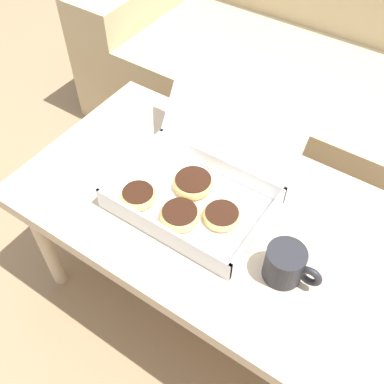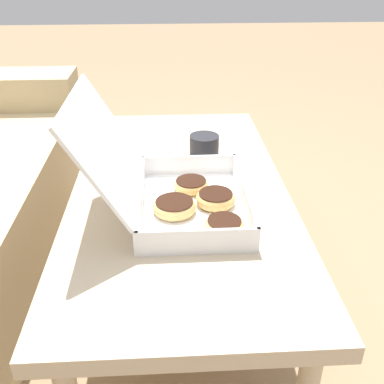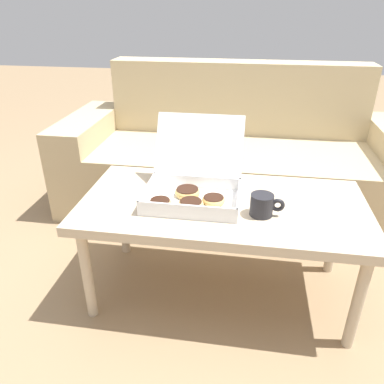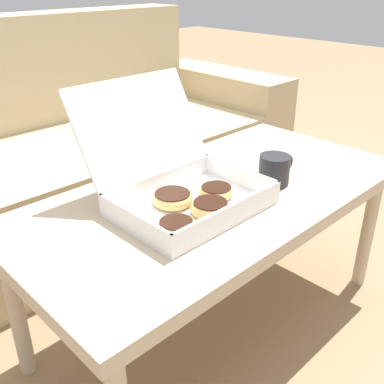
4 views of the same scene
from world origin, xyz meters
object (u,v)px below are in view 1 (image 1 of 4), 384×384
pastry_box (198,180)px  coffee_mug (286,265)px  couch (354,93)px  coffee_table (239,230)px

pastry_box → coffee_mug: pastry_box is taller
couch → pastry_box: size_ratio=5.21×
pastry_box → coffee_mug: (0.29, -0.09, -0.01)m
couch → pastry_box: couch is taller
pastry_box → coffee_mug: size_ratio=3.12×
coffee_table → coffee_mug: size_ratio=8.94×
couch → pastry_box: bearing=-98.4°
coffee_table → couch: bearing=90.0°
pastry_box → coffee_mug: 0.30m
couch → pastry_box: 0.93m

